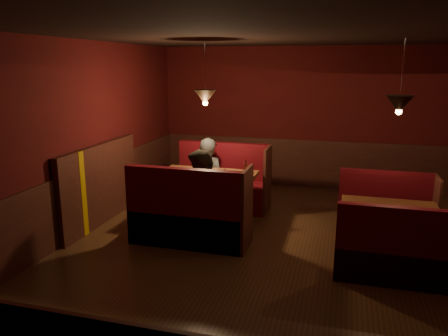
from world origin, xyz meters
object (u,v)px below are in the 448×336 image
(diner_a, at_px, (208,165))
(diner_b, at_px, (203,184))
(main_bench_far, at_px, (223,187))
(main_bench_near, at_px, (190,220))
(main_table, at_px, (207,186))
(second_table, at_px, (389,220))
(second_bench_near, at_px, (395,257))
(second_bench_far, at_px, (385,216))

(diner_a, xyz_separation_m, diner_b, (0.29, -1.19, 0.01))
(main_bench_far, relative_size, main_bench_near, 1.00)
(main_table, height_order, diner_a, diner_a)
(main_bench_near, distance_m, diner_a, 1.57)
(main_bench_far, bearing_deg, diner_b, -86.00)
(second_table, xyz_separation_m, second_bench_near, (0.03, -0.74, -0.21))
(main_bench_far, distance_m, diner_a, 0.57)
(main_bench_near, height_order, second_bench_near, main_bench_near)
(second_bench_near, bearing_deg, main_bench_far, 141.68)
(second_table, distance_m, second_bench_far, 0.77)
(main_table, xyz_separation_m, main_bench_near, (0.02, -0.88, -0.27))
(main_table, bearing_deg, main_bench_far, 88.85)
(main_bench_far, xyz_separation_m, diner_a, (-0.19, -0.28, 0.46))
(second_bench_far, bearing_deg, diner_a, 172.25)
(second_table, xyz_separation_m, second_bench_far, (0.03, 0.74, -0.21))
(main_table, bearing_deg, main_bench_near, -88.85)
(main_bench_far, height_order, second_table, main_bench_far)
(main_bench_far, xyz_separation_m, second_bench_near, (2.73, -2.16, -0.06))
(main_table, xyz_separation_m, second_bench_near, (2.74, -1.27, -0.33))
(second_bench_near, distance_m, diner_a, 3.51)
(second_table, bearing_deg, second_bench_far, 87.80)
(main_table, xyz_separation_m, main_bench_far, (0.02, 0.88, -0.27))
(main_table, bearing_deg, diner_a, 105.54)
(main_bench_near, relative_size, second_bench_far, 1.25)
(main_table, distance_m, second_table, 2.77)
(main_bench_near, bearing_deg, second_bench_near, -8.17)
(diner_a, bearing_deg, second_bench_far, -177.67)
(diner_b, bearing_deg, main_table, 121.11)
(second_bench_near, bearing_deg, main_bench_near, 171.83)
(main_bench_near, distance_m, diner_b, 0.57)
(main_bench_far, distance_m, second_bench_far, 2.81)
(main_table, distance_m, main_bench_near, 0.92)
(main_bench_near, relative_size, second_table, 1.38)
(second_bench_near, bearing_deg, diner_b, 165.21)
(main_bench_near, xyz_separation_m, second_bench_near, (2.73, -0.39, -0.06))
(main_table, relative_size, diner_a, 0.93)
(second_table, bearing_deg, main_bench_near, -172.60)
(main_bench_far, bearing_deg, main_bench_near, -90.00)
(second_bench_far, relative_size, diner_a, 0.82)
(main_bench_far, distance_m, second_bench_near, 3.48)
(main_bench_far, height_order, diner_a, diner_a)
(main_bench_far, height_order, second_bench_far, main_bench_far)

